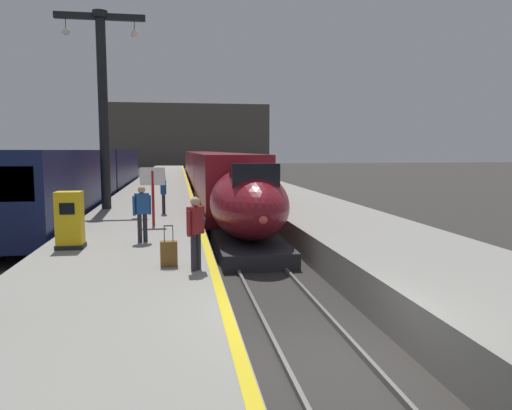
{
  "coord_description": "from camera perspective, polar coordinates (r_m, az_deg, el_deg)",
  "views": [
    {
      "loc": [
        -2.54,
        -7.89,
        3.79
      ],
      "look_at": [
        0.25,
        9.5,
        1.8
      ],
      "focal_mm": 34.12,
      "sensor_mm": 36.0,
      "label": 1
    }
  ],
  "objects": [
    {
      "name": "ground_plane",
      "position": [
        9.11,
        8.35,
        -18.21
      ],
      "size": [
        260.0,
        260.0,
        0.0
      ],
      "primitive_type": "plane",
      "color": "#33302D"
    },
    {
      "name": "platform_left",
      "position": [
        32.84,
        -11.7,
        0.61
      ],
      "size": [
        4.8,
        110.0,
        1.05
      ],
      "primitive_type": "cube",
      "color": "gray",
      "rests_on": "ground"
    },
    {
      "name": "platform_right",
      "position": [
        33.46,
        2.29,
        0.85
      ],
      "size": [
        4.8,
        110.0,
        1.05
      ],
      "primitive_type": "cube",
      "color": "gray",
      "rests_on": "ground"
    },
    {
      "name": "platform_left_safety_stripe",
      "position": [
        32.76,
        -7.74,
        1.61
      ],
      "size": [
        0.2,
        107.8,
        0.01
      ],
      "primitive_type": "cube",
      "color": "yellow",
      "rests_on": "platform_left"
    },
    {
      "name": "rail_main_left",
      "position": [
        35.63,
        -6.18,
        0.41
      ],
      "size": [
        0.08,
        110.0,
        0.12
      ],
      "primitive_type": "cube",
      "color": "slate",
      "rests_on": "ground"
    },
    {
      "name": "rail_main_right",
      "position": [
        35.74,
        -3.78,
        0.45
      ],
      "size": [
        0.08,
        110.0,
        0.12
      ],
      "primitive_type": "cube",
      "color": "slate",
      "rests_on": "ground"
    },
    {
      "name": "rail_secondary_left",
      "position": [
        36.14,
        -19.12,
        0.17
      ],
      "size": [
        0.08,
        110.0,
        0.12
      ],
      "primitive_type": "cube",
      "color": "slate",
      "rests_on": "ground"
    },
    {
      "name": "rail_secondary_right",
      "position": [
        35.91,
        -16.76,
        0.22
      ],
      "size": [
        0.08,
        110.0,
        0.12
      ],
      "primitive_type": "cube",
      "color": "slate",
      "rests_on": "ground"
    },
    {
      "name": "highspeed_train_main",
      "position": [
        42.14,
        -5.66,
        3.93
      ],
      "size": [
        2.92,
        56.63,
        3.6
      ],
      "color": "maroon",
      "rests_on": "ground"
    },
    {
      "name": "regional_train_adjacent",
      "position": [
        34.59,
        -18.38,
        3.37
      ],
      "size": [
        2.85,
        36.6,
        3.8
      ],
      "color": "#141E4C",
      "rests_on": "ground"
    },
    {
      "name": "station_column_mid",
      "position": [
        23.99,
        -17.54,
        12.58
      ],
      "size": [
        4.0,
        0.68,
        8.99
      ],
      "color": "black",
      "rests_on": "platform_left"
    },
    {
      "name": "passenger_near_edge",
      "position": [
        11.15,
        -7.1,
        -2.64
      ],
      "size": [
        0.41,
        0.46,
        1.69
      ],
      "color": "#23232D",
      "rests_on": "platform_left"
    },
    {
      "name": "passenger_mid_platform",
      "position": [
        14.85,
        -13.22,
        -0.5
      ],
      "size": [
        0.53,
        0.36,
        1.69
      ],
      "color": "#23232D",
      "rests_on": "platform_left"
    },
    {
      "name": "passenger_far_waiting",
      "position": [
        21.35,
        -10.81,
        1.63
      ],
      "size": [
        0.26,
        0.57,
        1.69
      ],
      "color": "#23232D",
      "rests_on": "platform_left"
    },
    {
      "name": "rolling_suitcase",
      "position": [
        11.75,
        -10.17,
        -5.62
      ],
      "size": [
        0.4,
        0.22,
        0.98
      ],
      "color": "brown",
      "rests_on": "platform_left"
    },
    {
      "name": "ticket_machine_yellow",
      "position": [
        14.54,
        -20.99,
        -1.89
      ],
      "size": [
        0.76,
        0.62,
        1.6
      ],
      "color": "yellow",
      "rests_on": "platform_left"
    },
    {
      "name": "departure_info_board",
      "position": [
        17.97,
        -12.02,
        2.37
      ],
      "size": [
        0.9,
        0.1,
        2.12
      ],
      "color": "maroon",
      "rests_on": "platform_left"
    },
    {
      "name": "terminus_back_wall",
      "position": [
        109.96,
        -7.86,
        8.07
      ],
      "size": [
        36.0,
        2.0,
        14.0
      ],
      "primitive_type": "cube",
      "color": "#4C4742",
      "rests_on": "ground"
    }
  ]
}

